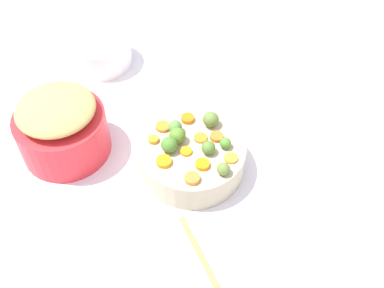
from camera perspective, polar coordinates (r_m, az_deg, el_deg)
name	(u,v)px	position (r m, az deg, el deg)	size (l,w,h in m)	color
tabletop	(169,176)	(1.16, -2.89, -4.12)	(2.40, 2.40, 0.02)	white
serving_bowl_carrots	(192,157)	(1.13, 0.00, -1.67)	(0.27, 0.27, 0.08)	#BCB291
metal_pot	(64,132)	(1.21, -15.97, 1.43)	(0.23, 0.23, 0.12)	red
stuffing_mound	(56,108)	(1.15, -16.89, 4.41)	(0.20, 0.20, 0.05)	tan
carrot_slice_0	(163,127)	(1.15, -3.74, 2.21)	(0.04, 0.04, 0.01)	orange
carrot_slice_1	(231,158)	(1.08, 4.98, -1.81)	(0.03, 0.03, 0.01)	orange
carrot_slice_2	(202,164)	(1.06, 1.34, -2.61)	(0.03, 0.03, 0.01)	orange
carrot_slice_3	(217,137)	(1.12, 3.16, 0.93)	(0.03, 0.03, 0.01)	orange
carrot_slice_4	(153,140)	(1.12, -4.92, 0.56)	(0.03, 0.03, 0.01)	orange
carrot_slice_5	(201,138)	(1.12, 1.10, 0.78)	(0.03, 0.03, 0.01)	orange
carrot_slice_6	(186,151)	(1.09, -0.77, -0.94)	(0.03, 0.03, 0.01)	orange
carrot_slice_7	(192,178)	(1.04, 0.02, -4.39)	(0.04, 0.04, 0.01)	orange
carrot_slice_8	(188,119)	(1.16, -0.56, 3.25)	(0.03, 0.03, 0.01)	orange
carrot_slice_9	(166,162)	(1.07, -3.39, -2.27)	(0.04, 0.04, 0.01)	orange
brussels_sprout_0	(211,119)	(1.14, 2.41, 3.15)	(0.04, 0.04, 0.04)	olive
brussels_sprout_1	(177,136)	(1.10, -1.87, 1.07)	(0.04, 0.04, 0.04)	#528128
brussels_sprout_2	(224,169)	(1.04, 4.03, -3.18)	(0.03, 0.03, 0.03)	olive
brussels_sprout_3	(168,145)	(1.08, -3.08, -0.07)	(0.04, 0.04, 0.04)	#467A2A
brussels_sprout_4	(208,148)	(1.08, 2.10, -0.48)	(0.03, 0.03, 0.03)	#507931
brussels_sprout_5	(175,127)	(1.12, -2.16, 2.17)	(0.04, 0.04, 0.04)	#58893E
brussels_sprout_6	(225,143)	(1.10, 4.27, 0.11)	(0.03, 0.03, 0.03)	#4D8630
casserole_dish	(100,51)	(1.47, -11.63, 11.48)	(0.20, 0.20, 0.09)	white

